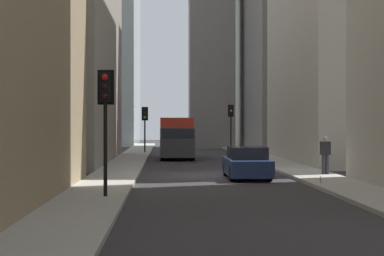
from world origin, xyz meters
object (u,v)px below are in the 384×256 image
object	(u,v)px
traffic_light_foreground	(105,103)
traffic_light_midblock	(145,119)
delivery_truck	(177,138)
pedestrian	(325,153)
traffic_light_far_junction	(231,116)
discarded_bottle	(320,180)
sedan_navy	(247,164)

from	to	relation	value
traffic_light_foreground	traffic_light_midblock	bearing A→B (deg)	-0.39
delivery_truck	traffic_light_foreground	bearing A→B (deg)	173.60
pedestrian	traffic_light_midblock	bearing A→B (deg)	21.60
traffic_light_far_junction	discarded_bottle	xyz separation A→B (m)	(-33.66, 0.07, -2.87)
delivery_truck	sedan_navy	distance (m)	16.17
sedan_navy	traffic_light_foreground	bearing A→B (deg)	144.90
delivery_truck	sedan_navy	bearing A→B (deg)	-170.01
sedan_navy	discarded_bottle	bearing A→B (deg)	-147.57
pedestrian	traffic_light_far_junction	bearing A→B (deg)	2.43
traffic_light_foreground	discarded_bottle	bearing A→B (deg)	-62.59
delivery_truck	traffic_light_midblock	distance (m)	7.82
delivery_truck	discarded_bottle	xyz separation A→B (m)	(-19.61, -5.16, -1.21)
traffic_light_far_junction	pedestrian	world-z (taller)	traffic_light_far_junction
traffic_light_foreground	delivery_truck	bearing A→B (deg)	-6.40
pedestrian	discarded_bottle	distance (m)	4.66
traffic_light_foreground	traffic_light_midblock	distance (m)	30.97
delivery_truck	traffic_light_foreground	distance (m)	23.87
sedan_navy	traffic_light_foreground	world-z (taller)	traffic_light_foreground
delivery_truck	discarded_bottle	world-z (taller)	delivery_truck
traffic_light_far_junction	traffic_light_midblock	bearing A→B (deg)	131.30
sedan_navy	traffic_light_foreground	size ratio (longest dim) A/B	1.08
traffic_light_far_junction	discarded_bottle	size ratio (longest dim) A/B	15.02
delivery_truck	pedestrian	size ratio (longest dim) A/B	3.73
traffic_light_far_junction	sedan_navy	bearing A→B (deg)	175.36
traffic_light_far_junction	discarded_bottle	distance (m)	33.78
traffic_light_midblock	sedan_navy	bearing A→B (deg)	-167.27
traffic_light_far_junction	pedestrian	size ratio (longest dim) A/B	2.34
delivery_truck	traffic_light_midblock	world-z (taller)	traffic_light_midblock
sedan_navy	pedestrian	distance (m)	3.76
pedestrian	traffic_light_foreground	bearing A→B (deg)	132.76
traffic_light_foreground	pedestrian	bearing A→B (deg)	-47.24
traffic_light_midblock	pedestrian	world-z (taller)	traffic_light_midblock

